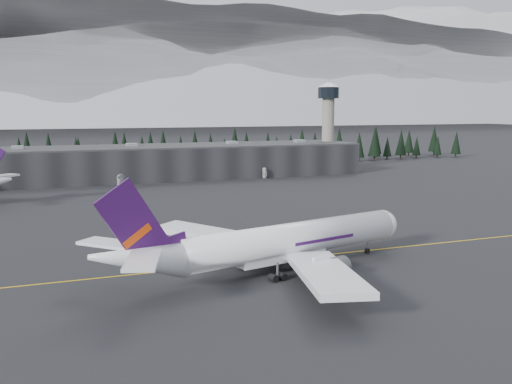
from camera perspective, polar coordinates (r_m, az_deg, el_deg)
name	(u,v)px	position (r m, az deg, el deg)	size (l,w,h in m)	color
ground	(295,255)	(106.01, 3.90, -6.30)	(1400.00, 1400.00, 0.00)	black
taxiline	(299,257)	(104.26, 4.37, -6.55)	(400.00, 0.40, 0.02)	gold
terminal	(159,162)	(223.16, -9.72, 2.98)	(160.00, 30.00, 12.60)	black
control_tower	(328,116)	(250.68, 7.24, 7.53)	(10.00, 10.00, 37.70)	gray
treeline	(142,152)	(259.33, -11.35, 3.95)	(360.00, 20.00, 15.00)	black
mountain_ridge	(62,123)	(1094.13, -18.85, 6.53)	(4400.00, 900.00, 420.00)	white
jet_main	(269,244)	(93.17, 1.26, -5.22)	(58.35, 53.24, 17.43)	white
gse_vehicle_a	(120,187)	(194.61, -13.41, 0.45)	(2.43, 5.28, 1.47)	#BDBDBF
gse_vehicle_b	(265,177)	(219.25, 0.91, 1.55)	(1.72, 4.27, 1.46)	silver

